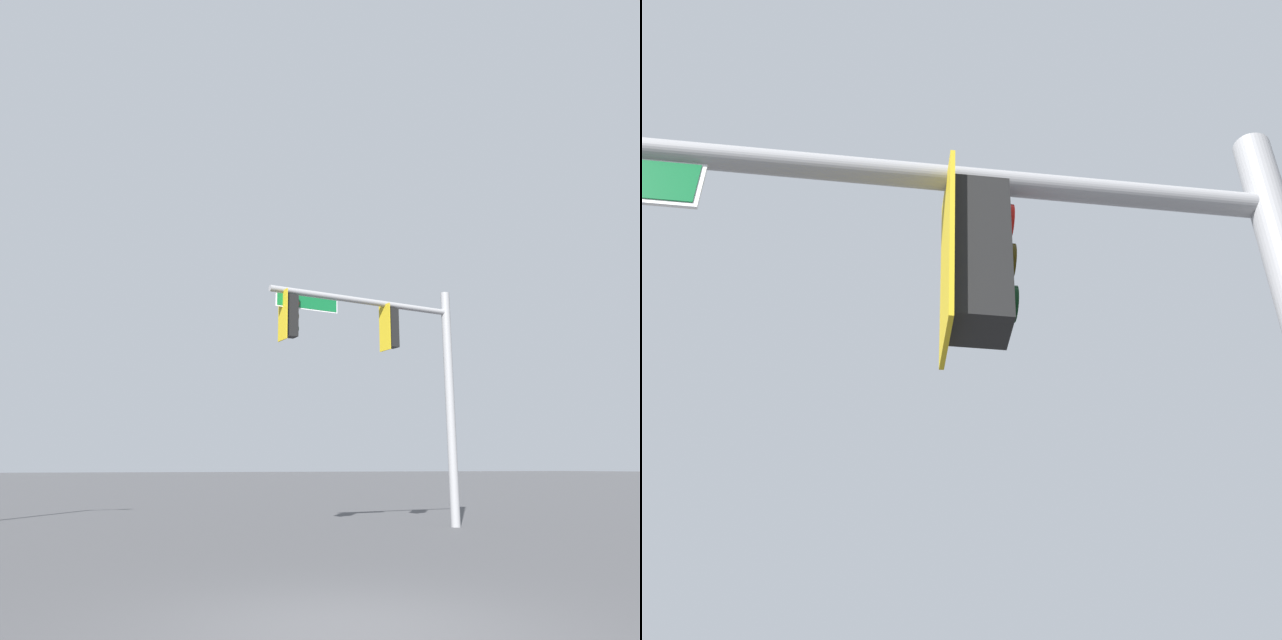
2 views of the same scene
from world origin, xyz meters
The scene contains 2 objects.
ground_plane centered at (0.00, 0.00, 0.00)m, with size 400.00×400.00×0.00m, color #474749.
signal_pole_near centered at (-5.81, -8.58, 4.53)m, with size 5.75×0.72×6.64m.
Camera 1 is at (3.06, 6.10, 1.60)m, focal length 35.00 mm.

